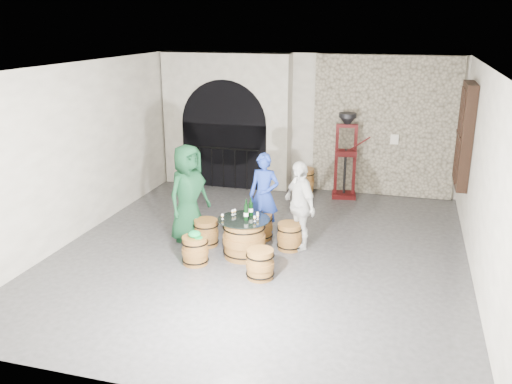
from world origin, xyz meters
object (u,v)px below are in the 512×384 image
(barrel_stool_far, at_px, (261,226))
(barrel_stool_near_left, at_px, (195,250))
(barrel_stool_near_right, at_px, (260,264))
(corking_press, at_px, (346,149))
(wine_bottle_left, at_px, (246,210))
(person_white, at_px, (299,205))
(barrel_table, at_px, (244,238))
(person_blue, at_px, (264,195))
(wine_bottle_center, at_px, (246,213))
(person_green, at_px, (188,193))
(barrel_stool_right, at_px, (290,236))
(side_barrel, at_px, (304,182))
(barrel_stool_left, at_px, (206,233))
(wine_bottle_right, at_px, (251,208))

(barrel_stool_far, height_order, barrel_stool_near_left, same)
(barrel_stool_near_right, bearing_deg, corking_press, 80.41)
(barrel_stool_near_left, xyz_separation_m, wine_bottle_left, (0.72, 0.59, 0.58))
(wine_bottle_left, relative_size, corking_press, 0.17)
(person_white, bearing_deg, barrel_table, -93.11)
(barrel_stool_near_left, height_order, person_blue, person_blue)
(barrel_stool_near_left, distance_m, person_white, 1.99)
(barrel_table, relative_size, barrel_stool_near_left, 1.85)
(person_blue, distance_m, wine_bottle_center, 1.08)
(person_green, xyz_separation_m, wine_bottle_center, (1.24, -0.47, -0.08))
(person_white, xyz_separation_m, corking_press, (0.42, 3.15, 0.33))
(barrel_stool_far, bearing_deg, barrel_stool_right, -28.05)
(barrel_stool_far, distance_m, person_green, 1.48)
(side_barrel, bearing_deg, barrel_stool_near_left, -103.72)
(corking_press, bearing_deg, wine_bottle_center, -116.21)
(barrel_stool_left, height_order, barrel_stool_near_left, same)
(barrel_table, height_order, barrel_stool_left, barrel_table)
(barrel_table, distance_m, wine_bottle_left, 0.49)
(barrel_table, distance_m, person_blue, 1.14)
(person_green, bearing_deg, barrel_stool_right, -63.67)
(person_blue, height_order, side_barrel, person_blue)
(barrel_stool_left, xyz_separation_m, side_barrel, (1.14, 3.41, 0.08))
(barrel_table, bearing_deg, wine_bottle_right, 71.65)
(wine_bottle_left, bearing_deg, barrel_table, -101.13)
(barrel_table, distance_m, barrel_stool_right, 0.87)
(side_barrel, relative_size, corking_press, 0.33)
(wine_bottle_center, bearing_deg, barrel_stool_right, 41.84)
(barrel_stool_left, bearing_deg, wine_bottle_right, -6.58)
(person_green, height_order, person_blue, person_green)
(barrel_table, relative_size, wine_bottle_left, 2.75)
(wine_bottle_center, relative_size, side_barrel, 0.51)
(person_blue, bearing_deg, person_white, -23.15)
(barrel_stool_near_left, height_order, side_barrel, side_barrel)
(barrel_stool_near_right, bearing_deg, barrel_stool_right, 80.93)
(barrel_stool_near_right, relative_size, wine_bottle_center, 1.49)
(barrel_table, relative_size, barrel_stool_left, 1.85)
(barrel_table, bearing_deg, barrel_stool_near_left, -144.57)
(barrel_stool_left, bearing_deg, barrel_table, -19.93)
(barrel_stool_right, distance_m, wine_bottle_left, 0.99)
(barrel_stool_far, bearing_deg, wine_bottle_left, -93.12)
(barrel_stool_right, relative_size, side_barrel, 0.76)
(barrel_stool_far, distance_m, person_white, 0.98)
(barrel_stool_left, height_order, side_barrel, side_barrel)
(person_green, relative_size, side_barrel, 2.84)
(person_green, height_order, wine_bottle_left, person_green)
(wine_bottle_left, relative_size, side_barrel, 0.51)
(barrel_stool_right, relative_size, wine_bottle_right, 1.49)
(barrel_table, relative_size, wine_bottle_center, 2.75)
(person_white, bearing_deg, wine_bottle_center, -89.78)
(barrel_stool_near_right, xyz_separation_m, person_green, (-1.67, 1.15, 0.67))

